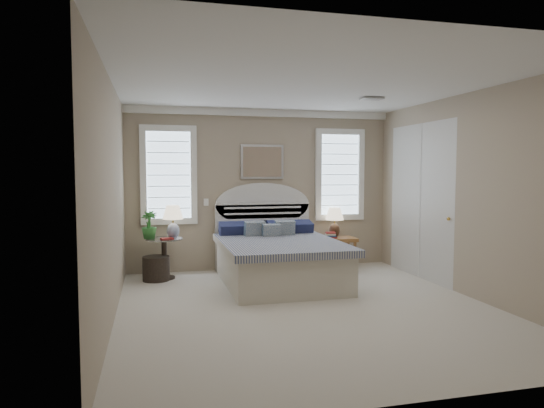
{
  "coord_description": "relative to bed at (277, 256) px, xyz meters",
  "views": [
    {
      "loc": [
        -1.81,
        -5.54,
        1.68
      ],
      "look_at": [
        -0.19,
        1.0,
        1.21
      ],
      "focal_mm": 32.0,
      "sensor_mm": 36.0,
      "label": 1
    }
  ],
  "objects": [
    {
      "name": "floor",
      "position": [
        0.0,
        -1.46,
        -0.39
      ],
      "size": [
        4.5,
        5.0,
        0.01
      ],
      "primitive_type": "cube",
      "color": "beige",
      "rests_on": "ground"
    },
    {
      "name": "ceiling",
      "position": [
        0.0,
        -1.46,
        2.31
      ],
      "size": [
        4.5,
        5.0,
        0.01
      ],
      "primitive_type": "cube",
      "color": "white",
      "rests_on": "wall_back"
    },
    {
      "name": "wall_back",
      "position": [
        0.0,
        1.04,
        0.96
      ],
      "size": [
        4.5,
        0.02,
        2.7
      ],
      "primitive_type": "cube",
      "color": "tan",
      "rests_on": "floor"
    },
    {
      "name": "wall_left",
      "position": [
        -2.25,
        -1.46,
        0.96
      ],
      "size": [
        0.02,
        5.0,
        2.7
      ],
      "primitive_type": "cube",
      "color": "tan",
      "rests_on": "floor"
    },
    {
      "name": "wall_right",
      "position": [
        2.25,
        -1.46,
        0.96
      ],
      "size": [
        0.02,
        5.0,
        2.7
      ],
      "primitive_type": "cube",
      "color": "tan",
      "rests_on": "floor"
    },
    {
      "name": "crown_molding",
      "position": [
        0.0,
        1.0,
        2.25
      ],
      "size": [
        4.5,
        0.08,
        0.12
      ],
      "primitive_type": "cube",
      "color": "white",
      "rests_on": "wall_back"
    },
    {
      "name": "hvac_vent",
      "position": [
        1.2,
        -0.66,
        2.29
      ],
      "size": [
        0.3,
        0.2,
        0.02
      ],
      "primitive_type": "cube",
      "color": "#B2B2B2",
      "rests_on": "ceiling"
    },
    {
      "name": "switch_plate",
      "position": [
        -0.95,
        1.03,
        0.76
      ],
      "size": [
        0.08,
        0.01,
        0.12
      ],
      "primitive_type": "cube",
      "color": "white",
      "rests_on": "wall_back"
    },
    {
      "name": "window_left",
      "position": [
        -1.55,
        1.02,
        1.21
      ],
      "size": [
        0.9,
        0.06,
        1.6
      ],
      "primitive_type": "cube",
      "color": "#C9E6FF",
      "rests_on": "wall_back"
    },
    {
      "name": "window_right",
      "position": [
        1.4,
        1.02,
        1.21
      ],
      "size": [
        0.9,
        0.06,
        1.6
      ],
      "primitive_type": "cube",
      "color": "#C9E6FF",
      "rests_on": "wall_back"
    },
    {
      "name": "painting",
      "position": [
        0.0,
        1.0,
        1.43
      ],
      "size": [
        0.74,
        0.04,
        0.58
      ],
      "primitive_type": "cube",
      "color": "silver",
      "rests_on": "wall_back"
    },
    {
      "name": "closet_door",
      "position": [
        2.23,
        -0.26,
        0.81
      ],
      "size": [
        0.02,
        1.8,
        2.4
      ],
      "primitive_type": "cube",
      "color": "silver",
      "rests_on": "floor"
    },
    {
      "name": "bed",
      "position": [
        0.0,
        0.0,
        0.0
      ],
      "size": [
        1.72,
        2.28,
        1.47
      ],
      "color": "beige",
      "rests_on": "floor"
    },
    {
      "name": "side_table_left",
      "position": [
        -1.65,
        0.59,
        0.0
      ],
      "size": [
        0.56,
        0.56,
        0.63
      ],
      "color": "black",
      "rests_on": "floor"
    },
    {
      "name": "nightstand_right",
      "position": [
        1.3,
        0.69,
        0.0
      ],
      "size": [
        0.5,
        0.4,
        0.53
      ],
      "color": "brown",
      "rests_on": "floor"
    },
    {
      "name": "floor_pot",
      "position": [
        -1.78,
        0.5,
        -0.2
      ],
      "size": [
        0.48,
        0.48,
        0.37
      ],
      "primitive_type": "cylinder",
      "rotation": [
        0.0,
        0.0,
        0.21
      ],
      "color": "black",
      "rests_on": "floor"
    },
    {
      "name": "lamp_left",
      "position": [
        -1.51,
        0.57,
        0.56
      ],
      "size": [
        0.38,
        0.38,
        0.51
      ],
      "rotation": [
        0.0,
        0.0,
        0.23
      ],
      "color": "silver",
      "rests_on": "side_table_left"
    },
    {
      "name": "lamp_right",
      "position": [
        1.23,
        0.81,
        0.45
      ],
      "size": [
        0.37,
        0.37,
        0.51
      ],
      "rotation": [
        0.0,
        0.0,
        -0.21
      ],
      "color": "black",
      "rests_on": "nightstand_right"
    },
    {
      "name": "potted_plant",
      "position": [
        -1.87,
        0.6,
        0.46
      ],
      "size": [
        0.29,
        0.29,
        0.42
      ],
      "primitive_type": "imported",
      "rotation": [
        0.0,
        0.0,
        -0.23
      ],
      "color": "#427D32",
      "rests_on": "side_table_left"
    },
    {
      "name": "books_left",
      "position": [
        -1.61,
        0.45,
        0.26
      ],
      "size": [
        0.21,
        0.17,
        0.02
      ],
      "rotation": [
        0.0,
        0.0,
        0.27
      ],
      "color": "#A22928",
      "rests_on": "side_table_left"
    },
    {
      "name": "books_right",
      "position": [
        1.11,
        0.66,
        0.19
      ],
      "size": [
        0.2,
        0.15,
        0.1
      ],
      "rotation": [
        0.0,
        0.0,
        -0.08
      ],
      "color": "#A22928",
      "rests_on": "nightstand_right"
    }
  ]
}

